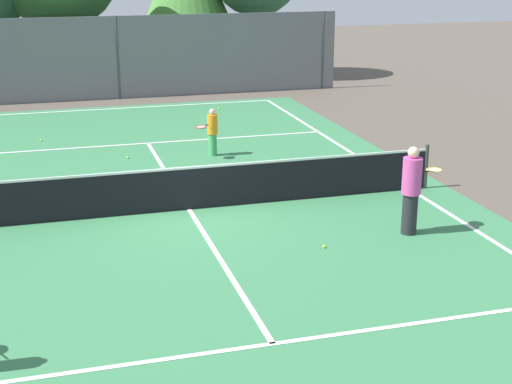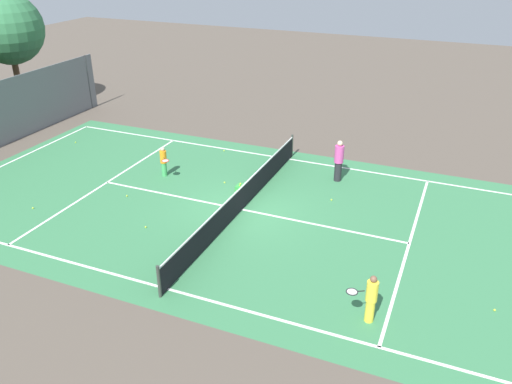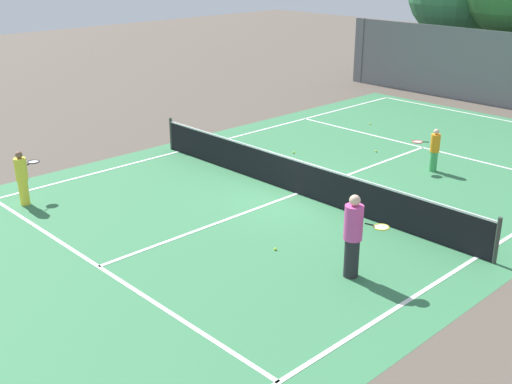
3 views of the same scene
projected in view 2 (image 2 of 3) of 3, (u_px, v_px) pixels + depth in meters
The scene contains 16 objects.
ground_plane at pixel (242, 210), 20.30m from camera, with size 80.00×80.00×0.00m, color brown.
court_surface at pixel (242, 210), 20.30m from camera, with size 13.00×25.00×0.01m.
tennis_net at pixel (242, 198), 20.07m from camera, with size 11.90×0.10×1.10m.
tree_3 at pixel (8, 29), 29.81m from camera, with size 4.07×4.07×6.82m.
player_0 at pixel (164, 161), 22.83m from camera, with size 0.79×0.74×1.35m.
player_1 at pixel (339, 160), 22.29m from camera, with size 0.98×0.55×1.85m.
player_2 at pixel (371, 298), 14.13m from camera, with size 0.66×0.88×1.51m.
ball_crate at pixel (241, 189), 21.51m from camera, with size 0.43×0.35×0.43m.
tennis_ball_0 at pixel (225, 182), 22.43m from camera, with size 0.07×0.07×0.07m, color #CCE533.
tennis_ball_1 at pixel (495, 310), 14.84m from camera, with size 0.07×0.07×0.07m, color #CCE533.
tennis_ball_2 at pixel (75, 142), 26.75m from camera, with size 0.07×0.07×0.07m, color #CCE533.
tennis_ball_3 at pixel (127, 196), 21.29m from camera, with size 0.07×0.07×0.07m, color #CCE533.
tennis_ball_4 at pixel (331, 200), 20.97m from camera, with size 0.07×0.07×0.07m, color #CCE533.
tennis_ball_5 at pixel (33, 208), 20.34m from camera, with size 0.07×0.07×0.07m, color #CCE533.
tennis_ball_6 at pixel (224, 151), 25.72m from camera, with size 0.07×0.07×0.07m, color #CCE533.
tennis_ball_7 at pixel (146, 227), 19.03m from camera, with size 0.07×0.07×0.07m, color #CCE533.
Camera 2 is at (-16.25, -7.43, 9.68)m, focal length 36.46 mm.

